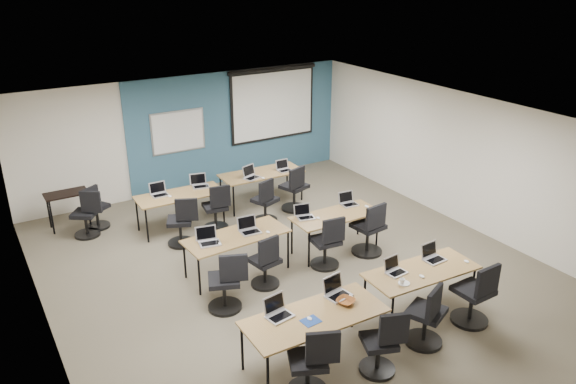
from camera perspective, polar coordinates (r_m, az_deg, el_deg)
floor at (r=10.11m, az=0.22°, el=-7.61°), size 8.00×9.00×0.02m
ceiling at (r=9.07m, az=0.25°, el=7.34°), size 8.00×9.00×0.02m
wall_back at (r=13.34m, az=-9.98°, el=5.90°), size 8.00×0.04×2.70m
wall_front at (r=6.59m, az=21.77°, el=-13.61°), size 8.00×0.04×2.70m
wall_left at (r=8.35m, az=-24.01°, el=-6.05°), size 0.04×9.00×2.70m
wall_right at (r=11.96m, az=16.83°, el=3.35°), size 0.04×9.00×2.70m
blue_accent_panel at (r=13.79m, az=-5.09°, el=6.70°), size 5.50×0.04×2.70m
whiteboard at (r=13.14m, az=-11.10°, el=6.03°), size 1.28×0.03×0.98m
projector_screen at (r=14.03m, az=-1.53°, el=9.31°), size 2.40×0.10×1.82m
training_table_front_left at (r=7.60m, az=2.73°, el=-12.67°), size 1.94×0.81×0.73m
training_table_front_right at (r=8.82m, az=13.40°, el=-7.98°), size 1.78×0.74×0.73m
training_table_mid_left at (r=9.65m, az=-5.25°, el=-4.64°), size 1.80×0.75×0.73m
training_table_mid_right at (r=10.41m, az=4.87°, el=-2.54°), size 1.67×0.70×0.73m
training_table_back_left at (r=11.48m, az=-10.93°, el=-0.43°), size 1.74×0.72×0.73m
training_table_back_right at (r=12.44m, az=-2.70°, el=1.79°), size 1.84×0.77×0.73m
laptop_0 at (r=7.54m, az=-1.06°, el=-12.02°), size 0.34×0.29×0.26m
mouse_0 at (r=7.50m, az=2.21°, el=-12.72°), size 0.08×0.10×0.03m
task_chair_0 at (r=7.25m, az=2.39°, el=-17.40°), size 0.56×0.52×1.00m
laptop_1 at (r=7.98m, az=4.93°, el=-9.97°), size 0.35×0.29×0.26m
mouse_1 at (r=7.98m, az=6.35°, el=-10.47°), size 0.09×0.11×0.03m
task_chair_1 at (r=7.68m, az=9.55°, el=-15.30°), size 0.51×0.48×0.97m
laptop_2 at (r=8.63m, az=10.79°, el=-7.67°), size 0.30×0.25×0.23m
mouse_2 at (r=8.61m, az=13.44°, el=-8.34°), size 0.08×0.11×0.04m
task_chair_2 at (r=8.26m, az=13.94°, el=-12.48°), size 0.57×0.54×1.02m
laptop_3 at (r=9.11m, az=14.49°, el=-6.29°), size 0.33×0.28×0.25m
mouse_3 at (r=9.20m, az=17.68°, el=-6.74°), size 0.08×0.11×0.03m
task_chair_3 at (r=8.90m, az=18.48°, el=-10.20°), size 0.56×0.56×1.04m
laptop_4 at (r=9.41m, az=-8.10°, el=-4.77°), size 0.35×0.30×0.27m
mouse_4 at (r=9.35m, az=-6.99°, el=-5.26°), size 0.09×0.11×0.03m
task_chair_4 at (r=8.81m, az=-6.26°, el=-9.49°), size 0.57×0.54×1.01m
laptop_5 at (r=9.71m, az=-3.98°, el=-3.69°), size 0.34×0.29×0.26m
mouse_5 at (r=9.68m, az=-2.05°, el=-4.08°), size 0.08×0.11×0.04m
task_chair_5 at (r=9.36m, az=-2.25°, el=-7.47°), size 0.48×0.48×0.97m
laptop_6 at (r=10.22m, az=1.67°, el=-2.29°), size 0.31×0.26×0.24m
mouse_6 at (r=10.20m, az=3.07°, el=-2.64°), size 0.07×0.11×0.04m
task_chair_6 at (r=9.94m, az=4.00°, el=-5.50°), size 0.52×0.52×1.00m
laptop_7 at (r=10.82m, az=6.14°, el=-0.97°), size 0.31×0.27×0.24m
mouse_7 at (r=10.77m, az=7.99°, el=-1.45°), size 0.07×0.11×0.04m
task_chair_7 at (r=10.45m, az=8.27°, el=-4.10°), size 0.57×0.57×1.05m
laptop_8 at (r=11.48m, az=-12.96°, el=-0.01°), size 0.33×0.28×0.25m
mouse_8 at (r=11.36m, az=-11.92°, el=-0.43°), size 0.07×0.10×0.04m
task_chair_8 at (r=10.86m, az=-10.72°, el=-3.35°), size 0.55×0.51×1.00m
laptop_9 at (r=11.77m, az=-8.96°, el=0.86°), size 0.34×0.29×0.26m
mouse_9 at (r=11.64m, az=-7.03°, el=0.46°), size 0.09×0.11×0.04m
task_chair_9 at (r=11.37m, az=-7.26°, el=-1.93°), size 0.51×0.51×0.99m
laptop_10 at (r=12.12m, az=-3.80°, el=1.75°), size 0.34×0.29×0.26m
mouse_10 at (r=12.08m, az=-2.56°, el=1.44°), size 0.08×0.11×0.04m
task_chair_10 at (r=11.60m, az=-2.30°, el=-1.26°), size 0.53×0.50×0.99m
laptop_11 at (r=12.52m, az=-0.42°, el=2.45°), size 0.31×0.26×0.23m
mouse_11 at (r=12.52m, az=0.63°, el=2.23°), size 0.09×0.12×0.04m
task_chair_11 at (r=12.16m, az=0.70°, el=0.02°), size 0.58×0.56×1.04m
blue_mousepad at (r=7.47m, az=2.33°, el=-12.96°), size 0.25×0.22×0.01m
snack_bowl at (r=7.83m, az=5.89°, el=-10.97°), size 0.36×0.36×0.07m
snack_plate at (r=8.40m, az=11.71°, el=-9.06°), size 0.19×0.19×0.01m
coffee_cup at (r=8.36m, az=11.51°, el=-8.91°), size 0.08×0.08×0.07m
utility_table at (r=12.15m, az=-21.57°, el=-0.56°), size 0.83×0.46×0.75m
spare_chair_a at (r=11.99m, az=-18.98°, el=-1.81°), size 0.52×0.47×0.95m
spare_chair_b at (r=11.70m, az=-19.73°, el=-2.45°), size 0.57×0.50×0.98m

